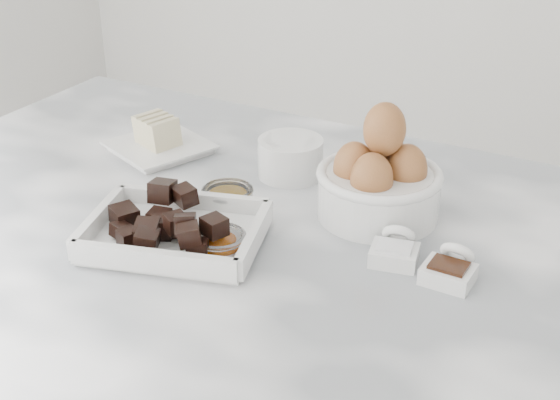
{
  "coord_description": "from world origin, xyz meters",
  "views": [
    {
      "loc": [
        0.44,
        -0.75,
        1.44
      ],
      "look_at": [
        0.02,
        0.03,
        0.98
      ],
      "focal_mm": 50.0,
      "sensor_mm": 36.0,
      "label": 1
    }
  ],
  "objects_px": {
    "sugar_ramekin": "(290,156)",
    "salt_spoon": "(395,250)",
    "butter_plate": "(158,140)",
    "zest_bowl": "(219,244)",
    "egg_bowl": "(379,180)",
    "vanilla_spoon": "(450,269)",
    "honey_bowl": "(228,198)",
    "chocolate_dish": "(175,227)"
  },
  "relations": [
    {
      "from": "sugar_ramekin",
      "to": "salt_spoon",
      "type": "relative_size",
      "value": 1.25
    },
    {
      "from": "butter_plate",
      "to": "zest_bowl",
      "type": "distance_m",
      "value": 0.33
    },
    {
      "from": "egg_bowl",
      "to": "butter_plate",
      "type": "bearing_deg",
      "value": 175.38
    },
    {
      "from": "zest_bowl",
      "to": "vanilla_spoon",
      "type": "xyz_separation_m",
      "value": [
        0.26,
        0.08,
        -0.0
      ]
    },
    {
      "from": "butter_plate",
      "to": "egg_bowl",
      "type": "relative_size",
      "value": 1.07
    },
    {
      "from": "butter_plate",
      "to": "honey_bowl",
      "type": "height_order",
      "value": "butter_plate"
    },
    {
      "from": "honey_bowl",
      "to": "vanilla_spoon",
      "type": "distance_m",
      "value": 0.32
    },
    {
      "from": "sugar_ramekin",
      "to": "salt_spoon",
      "type": "bearing_deg",
      "value": -33.93
    },
    {
      "from": "honey_bowl",
      "to": "salt_spoon",
      "type": "height_order",
      "value": "salt_spoon"
    },
    {
      "from": "chocolate_dish",
      "to": "egg_bowl",
      "type": "xyz_separation_m",
      "value": [
        0.19,
        0.19,
        0.03
      ]
    },
    {
      "from": "honey_bowl",
      "to": "vanilla_spoon",
      "type": "xyz_separation_m",
      "value": [
        0.32,
        -0.03,
        -0.0
      ]
    },
    {
      "from": "sugar_ramekin",
      "to": "butter_plate",
      "type": "bearing_deg",
      "value": -174.13
    },
    {
      "from": "chocolate_dish",
      "to": "salt_spoon",
      "type": "relative_size",
      "value": 3.3
    },
    {
      "from": "sugar_ramekin",
      "to": "egg_bowl",
      "type": "bearing_deg",
      "value": -18.61
    },
    {
      "from": "sugar_ramekin",
      "to": "vanilla_spoon",
      "type": "height_order",
      "value": "sugar_ramekin"
    },
    {
      "from": "egg_bowl",
      "to": "chocolate_dish",
      "type": "bearing_deg",
      "value": -135.54
    },
    {
      "from": "salt_spoon",
      "to": "vanilla_spoon",
      "type": "bearing_deg",
      "value": -7.85
    },
    {
      "from": "chocolate_dish",
      "to": "sugar_ramekin",
      "type": "height_order",
      "value": "same"
    },
    {
      "from": "sugar_ramekin",
      "to": "egg_bowl",
      "type": "xyz_separation_m",
      "value": [
        0.16,
        -0.05,
        0.02
      ]
    },
    {
      "from": "egg_bowl",
      "to": "salt_spoon",
      "type": "xyz_separation_m",
      "value": [
        0.06,
        -0.1,
        -0.04
      ]
    },
    {
      "from": "butter_plate",
      "to": "salt_spoon",
      "type": "bearing_deg",
      "value": -15.85
    },
    {
      "from": "butter_plate",
      "to": "honey_bowl",
      "type": "bearing_deg",
      "value": -29.08
    },
    {
      "from": "honey_bowl",
      "to": "vanilla_spoon",
      "type": "relative_size",
      "value": 1.01
    },
    {
      "from": "vanilla_spoon",
      "to": "salt_spoon",
      "type": "xyz_separation_m",
      "value": [
        -0.07,
        0.01,
        -0.0
      ]
    },
    {
      "from": "sugar_ramekin",
      "to": "egg_bowl",
      "type": "relative_size",
      "value": 0.57
    },
    {
      "from": "sugar_ramekin",
      "to": "vanilla_spoon",
      "type": "relative_size",
      "value": 1.35
    },
    {
      "from": "zest_bowl",
      "to": "salt_spoon",
      "type": "xyz_separation_m",
      "value": [
        0.19,
        0.09,
        -0.0
      ]
    },
    {
      "from": "butter_plate",
      "to": "salt_spoon",
      "type": "distance_m",
      "value": 0.46
    },
    {
      "from": "egg_bowl",
      "to": "vanilla_spoon",
      "type": "distance_m",
      "value": 0.17
    },
    {
      "from": "sugar_ramekin",
      "to": "vanilla_spoon",
      "type": "xyz_separation_m",
      "value": [
        0.29,
        -0.16,
        -0.02
      ]
    },
    {
      "from": "zest_bowl",
      "to": "salt_spoon",
      "type": "height_order",
      "value": "salt_spoon"
    },
    {
      "from": "sugar_ramekin",
      "to": "salt_spoon",
      "type": "distance_m",
      "value": 0.27
    },
    {
      "from": "zest_bowl",
      "to": "butter_plate",
      "type": "bearing_deg",
      "value": 139.27
    },
    {
      "from": "butter_plate",
      "to": "honey_bowl",
      "type": "relative_size",
      "value": 2.5
    },
    {
      "from": "sugar_ramekin",
      "to": "honey_bowl",
      "type": "relative_size",
      "value": 1.35
    },
    {
      "from": "honey_bowl",
      "to": "sugar_ramekin",
      "type": "bearing_deg",
      "value": 79.15
    },
    {
      "from": "butter_plate",
      "to": "chocolate_dish",
      "type": "bearing_deg",
      "value": -49.36
    },
    {
      "from": "zest_bowl",
      "to": "vanilla_spoon",
      "type": "height_order",
      "value": "vanilla_spoon"
    },
    {
      "from": "chocolate_dish",
      "to": "vanilla_spoon",
      "type": "relative_size",
      "value": 3.58
    },
    {
      "from": "chocolate_dish",
      "to": "honey_bowl",
      "type": "bearing_deg",
      "value": 85.87
    },
    {
      "from": "chocolate_dish",
      "to": "butter_plate",
      "type": "xyz_separation_m",
      "value": [
        -0.19,
        0.22,
        -0.0
      ]
    },
    {
      "from": "chocolate_dish",
      "to": "egg_bowl",
      "type": "distance_m",
      "value": 0.27
    }
  ]
}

